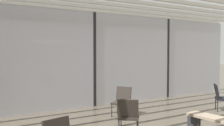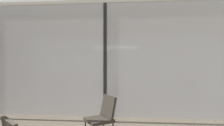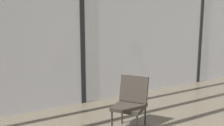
{
  "view_description": "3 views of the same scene",
  "coord_description": "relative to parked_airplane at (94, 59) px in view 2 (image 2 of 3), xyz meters",
  "views": [
    {
      "loc": [
        -3.85,
        -2.62,
        1.94
      ],
      "look_at": [
        1.78,
        6.97,
        1.44
      ],
      "focal_mm": 39.13,
      "sensor_mm": 36.0,
      "label": 1
    },
    {
      "loc": [
        0.64,
        -0.11,
        1.52
      ],
      "look_at": [
        0.08,
        6.6,
        1.59
      ],
      "focal_mm": 29.01,
      "sensor_mm": 36.0,
      "label": 2
    },
    {
      "loc": [
        -2.24,
        0.14,
        1.89
      ],
      "look_at": [
        1.01,
        5.67,
        0.69
      ],
      "focal_mm": 42.57,
      "sensor_mm": 36.0,
      "label": 3
    }
  ],
  "objects": [
    {
      "name": "parked_airplane",
      "position": [
        0.0,
        0.0,
        0.0
      ],
      "size": [
        14.07,
        3.77,
        3.77
      ],
      "color": "#B2BCD6",
      "rests_on": "ground"
    },
    {
      "name": "window_mullion_1",
      "position": [
        1.37,
        -5.47,
        -0.21
      ],
      "size": [
        0.1,
        0.12,
        3.35
      ],
      "primitive_type": "cube",
      "color": "black",
      "rests_on": "ground"
    },
    {
      "name": "lounge_chair_7",
      "position": [
        1.52,
        -7.09,
        -1.39
      ],
      "size": [
        0.71,
        0.69,
        0.87
      ],
      "rotation": [
        0.0,
        0.0,
        5.32
      ],
      "color": "#28231E",
      "rests_on": "ground"
    },
    {
      "name": "glass_curtain_wall",
      "position": [
        1.37,
        -5.47,
        -0.21
      ],
      "size": [
        14.0,
        0.08,
        3.35
      ],
      "primitive_type": "cube",
      "color": "silver",
      "rests_on": "ground"
    }
  ]
}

